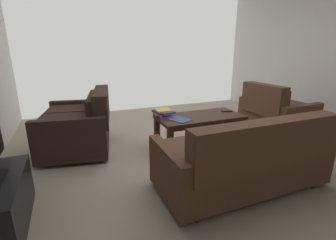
# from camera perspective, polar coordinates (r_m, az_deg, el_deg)

# --- Properties ---
(ground_plane) EXTENTS (5.22, 5.73, 0.01)m
(ground_plane) POSITION_cam_1_polar(r_m,az_deg,el_deg) (3.38, 8.40, -8.11)
(ground_plane) COLOR tan
(sofa_main) EXTENTS (1.73, 0.81, 0.81)m
(sofa_main) POSITION_cam_1_polar(r_m,az_deg,el_deg) (2.56, 17.80, -8.46)
(sofa_main) COLOR black
(sofa_main) RESTS_ON ground
(loveseat_near) EXTENTS (1.07, 1.32, 0.84)m
(loveseat_near) POSITION_cam_1_polar(r_m,az_deg,el_deg) (3.63, -19.96, -1.03)
(loveseat_near) COLOR black
(loveseat_near) RESTS_ON ground
(coffee_table) EXTENTS (1.23, 0.58, 0.48)m
(coffee_table) POSITION_cam_1_polar(r_m,az_deg,el_deg) (3.49, 7.56, -0.08)
(coffee_table) COLOR #3D2316
(coffee_table) RESTS_ON ground
(armchair_side) EXTENTS (0.90, 1.02, 0.85)m
(armchair_side) POSITION_cam_1_polar(r_m,az_deg,el_deg) (4.42, 23.82, 1.55)
(armchair_side) COLOR black
(armchair_side) RESTS_ON ground
(book_stack) EXTENTS (0.28, 0.33, 0.10)m
(book_stack) POSITION_cam_1_polar(r_m,az_deg,el_deg) (3.39, -1.19, 1.71)
(book_stack) COLOR #996699
(book_stack) RESTS_ON coffee_table
(tv_remote) EXTENTS (0.17, 0.10, 0.02)m
(tv_remote) POSITION_cam_1_polar(r_m,az_deg,el_deg) (3.76, 13.65, 2.10)
(tv_remote) COLOR black
(tv_remote) RESTS_ON coffee_table
(loose_magazine) EXTENTS (0.33, 0.37, 0.01)m
(loose_magazine) POSITION_cam_1_polar(r_m,az_deg,el_deg) (3.25, 2.65, 0.15)
(loose_magazine) COLOR #385693
(loose_magazine) RESTS_ON coffee_table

